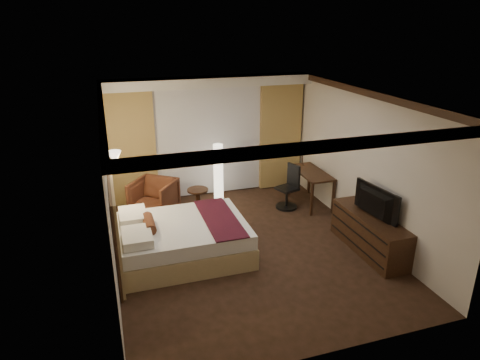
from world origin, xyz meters
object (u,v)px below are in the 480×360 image
object	(u,v)px
desk	(310,188)
dresser	(369,233)
armchair	(154,196)
bed	(183,239)
television	(372,200)
side_table	(198,200)
office_chair	(287,187)
floor_lamp	(218,173)

from	to	relation	value
desk	dresser	world-z (taller)	desk
armchair	bed	bearing A→B (deg)	-45.27
dresser	television	world-z (taller)	television
bed	television	size ratio (longest dim) A/B	2.08
desk	armchair	bearing A→B (deg)	172.14
dresser	television	distance (m)	0.64
television	bed	bearing A→B (deg)	68.23
bed	side_table	size ratio (longest dim) A/B	4.40
bed	desk	size ratio (longest dim) A/B	1.74
side_table	office_chair	distance (m)	1.91
desk	floor_lamp	bearing A→B (deg)	159.18
bed	office_chair	xyz separation A→B (m)	(2.49, 1.31, 0.17)
bed	dresser	xyz separation A→B (m)	(3.12, -0.82, 0.02)
armchair	desk	world-z (taller)	armchair
armchair	office_chair	world-z (taller)	office_chair
bed	dresser	world-z (taller)	dresser
desk	office_chair	distance (m)	0.59
armchair	side_table	xyz separation A→B (m)	(0.91, -0.06, -0.17)
floor_lamp	bed	bearing A→B (deg)	-119.68
bed	television	distance (m)	3.26
side_table	dresser	bearing A→B (deg)	-46.10
bed	side_table	xyz separation A→B (m)	(0.64, 1.75, -0.07)
television	side_table	bearing A→B (deg)	36.70
dresser	armchair	bearing A→B (deg)	142.10
armchair	desk	bearing A→B (deg)	28.36
office_chair	floor_lamp	bearing A→B (deg)	130.26
desk	television	size ratio (longest dim) A/B	1.20
bed	floor_lamp	distance (m)	2.41
bed	office_chair	size ratio (longest dim) A/B	2.23
armchair	dresser	distance (m)	4.30
side_table	floor_lamp	xyz separation A→B (m)	(0.54, 0.32, 0.43)
armchair	office_chair	bearing A→B (deg)	25.72
floor_lamp	television	distance (m)	3.48
armchair	television	distance (m)	4.31
floor_lamp	dresser	bearing A→B (deg)	-56.23
office_chair	dresser	bearing A→B (deg)	-92.79
office_chair	bed	bearing A→B (deg)	-171.59
side_table	dresser	size ratio (longest dim) A/B	0.28
side_table	floor_lamp	size ratio (longest dim) A/B	0.36
television	office_chair	bearing A→B (deg)	8.90
floor_lamp	desk	xyz separation A→B (m)	(1.89, -0.72, -0.29)
armchair	desk	xyz separation A→B (m)	(3.34, -0.46, -0.04)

